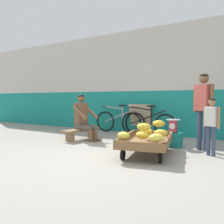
% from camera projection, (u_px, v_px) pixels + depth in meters
% --- Properties ---
extents(ground_plane, '(80.00, 80.00, 0.00)m').
position_uv_depth(ground_plane, '(108.00, 159.00, 4.11)').
color(ground_plane, gray).
extents(back_wall, '(16.00, 0.30, 3.07)m').
position_uv_depth(back_wall, '(168.00, 81.00, 6.71)').
color(back_wall, '#19847A').
rests_on(back_wall, ground).
extents(banana_cart, '(1.15, 1.59, 0.36)m').
position_uv_depth(banana_cart, '(147.00, 142.00, 4.41)').
color(banana_cart, brown).
rests_on(banana_cart, ground).
extents(banana_pile, '(0.83, 1.24, 0.26)m').
position_uv_depth(banana_pile, '(148.00, 132.00, 4.16)').
color(banana_pile, yellow).
rests_on(banana_pile, banana_cart).
extents(low_bench, '(0.41, 1.12, 0.27)m').
position_uv_depth(low_bench, '(81.00, 132.00, 6.04)').
color(low_bench, olive).
rests_on(low_bench, ground).
extents(vendor_seated, '(0.70, 0.52, 1.14)m').
position_uv_depth(vendor_seated, '(84.00, 117.00, 5.97)').
color(vendor_seated, brown).
rests_on(vendor_seated, ground).
extents(plastic_crate, '(0.36, 0.28, 0.30)m').
position_uv_depth(plastic_crate, '(173.00, 140.00, 5.14)').
color(plastic_crate, '#19847F').
rests_on(plastic_crate, ground).
extents(weighing_scale, '(0.30, 0.30, 0.29)m').
position_uv_depth(weighing_scale, '(173.00, 126.00, 5.12)').
color(weighing_scale, '#28282D').
rests_on(weighing_scale, plastic_crate).
extents(bicycle_near_left, '(1.66, 0.48, 0.86)m').
position_uv_depth(bicycle_near_left, '(120.00, 121.00, 7.20)').
color(bicycle_near_left, black).
rests_on(bicycle_near_left, ground).
extents(bicycle_far_left, '(1.66, 0.48, 0.86)m').
position_uv_depth(bicycle_far_left, '(148.00, 123.00, 6.59)').
color(bicycle_far_left, black).
rests_on(bicycle_far_left, ground).
extents(sign_board, '(0.70, 0.24, 0.88)m').
position_uv_depth(sign_board, '(141.00, 119.00, 7.00)').
color(sign_board, '#C6B289').
rests_on(sign_board, ground).
extents(customer_adult, '(0.43, 0.34, 1.53)m').
position_uv_depth(customer_adult, '(203.00, 103.00, 4.71)').
color(customer_adult, '#38425B').
rests_on(customer_adult, ground).
extents(customer_child, '(0.30, 0.22, 1.04)m').
position_uv_depth(customer_child, '(212.00, 120.00, 4.29)').
color(customer_child, '#38425B').
rests_on(customer_child, ground).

